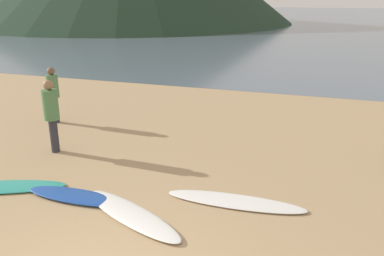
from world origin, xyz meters
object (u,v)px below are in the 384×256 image
(surfboard_1, at_px, (76,196))
(person_0, at_px, (53,90))
(person_2, at_px, (51,110))
(surfboard_2, at_px, (131,214))
(surfboard_3, at_px, (235,201))

(surfboard_1, height_order, person_0, person_0)
(person_0, distance_m, person_2, 2.39)
(person_2, bearing_deg, surfboard_1, -167.84)
(person_2, bearing_deg, surfboard_2, -156.45)
(surfboard_3, distance_m, person_2, 4.82)
(surfboard_1, distance_m, person_0, 4.99)
(surfboard_1, bearing_deg, person_2, 134.37)
(surfboard_1, relative_size, person_0, 1.23)
(surfboard_1, bearing_deg, surfboard_2, -11.15)
(surfboard_3, relative_size, person_2, 1.46)
(surfboard_2, height_order, person_2, person_2)
(surfboard_1, height_order, surfboard_3, surfboard_1)
(person_0, bearing_deg, surfboard_3, 76.87)
(person_0, bearing_deg, surfboard_2, 61.26)
(surfboard_1, distance_m, surfboard_2, 1.28)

